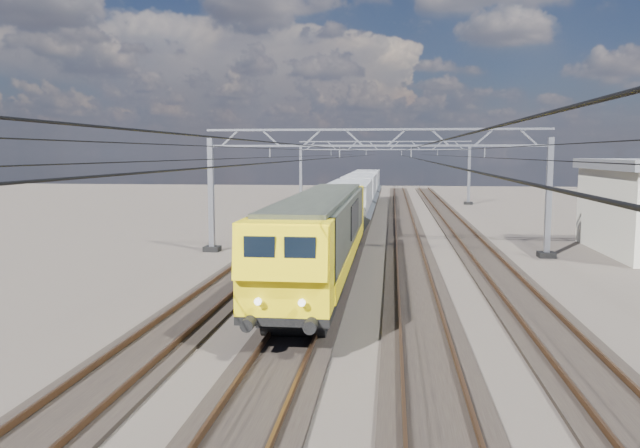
# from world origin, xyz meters

# --- Properties ---
(ground) EXTENTS (160.00, 160.00, 0.00)m
(ground) POSITION_xyz_m (0.00, 0.00, 0.00)
(ground) COLOR #2A2420
(ground) RESTS_ON ground
(track_outer_west) EXTENTS (2.60, 140.00, 0.30)m
(track_outer_west) POSITION_xyz_m (-6.00, 0.00, 0.07)
(track_outer_west) COLOR black
(track_outer_west) RESTS_ON ground
(track_loco) EXTENTS (2.60, 140.00, 0.30)m
(track_loco) POSITION_xyz_m (-2.00, 0.00, 0.07)
(track_loco) COLOR black
(track_loco) RESTS_ON ground
(track_inner_east) EXTENTS (2.60, 140.00, 0.30)m
(track_inner_east) POSITION_xyz_m (2.00, 0.00, 0.07)
(track_inner_east) COLOR black
(track_inner_east) RESTS_ON ground
(track_outer_east) EXTENTS (2.60, 140.00, 0.30)m
(track_outer_east) POSITION_xyz_m (6.00, 0.00, 0.07)
(track_outer_east) COLOR black
(track_outer_east) RESTS_ON ground
(catenary_gantry_mid) EXTENTS (19.90, 0.90, 7.11)m
(catenary_gantry_mid) POSITION_xyz_m (0.00, 4.00, 3.91)
(catenary_gantry_mid) COLOR gray
(catenary_gantry_mid) RESTS_ON ground
(catenary_gantry_far) EXTENTS (19.90, 0.90, 7.11)m
(catenary_gantry_far) POSITION_xyz_m (0.00, 40.00, 3.91)
(catenary_gantry_far) COLOR gray
(catenary_gantry_far) RESTS_ON ground
(overhead_wires) EXTENTS (12.03, 140.00, 0.53)m
(overhead_wires) POSITION_xyz_m (0.00, 8.00, 5.75)
(overhead_wires) COLOR black
(overhead_wires) RESTS_ON ground
(locomotive) EXTENTS (2.76, 21.10, 3.62)m
(locomotive) POSITION_xyz_m (-2.00, -4.87, 2.33)
(locomotive) COLOR black
(locomotive) RESTS_ON ground
(hopper_wagon_lead) EXTENTS (3.38, 13.00, 3.25)m
(hopper_wagon_lead) POSITION_xyz_m (-2.00, 12.82, 2.23)
(hopper_wagon_lead) COLOR black
(hopper_wagon_lead) RESTS_ON ground
(hopper_wagon_mid) EXTENTS (3.38, 13.00, 3.25)m
(hopper_wagon_mid) POSITION_xyz_m (-2.00, 27.02, 2.23)
(hopper_wagon_mid) COLOR black
(hopper_wagon_mid) RESTS_ON ground
(hopper_wagon_third) EXTENTS (3.38, 13.00, 3.25)m
(hopper_wagon_third) POSITION_xyz_m (-2.00, 41.22, 2.23)
(hopper_wagon_third) COLOR black
(hopper_wagon_third) RESTS_ON ground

